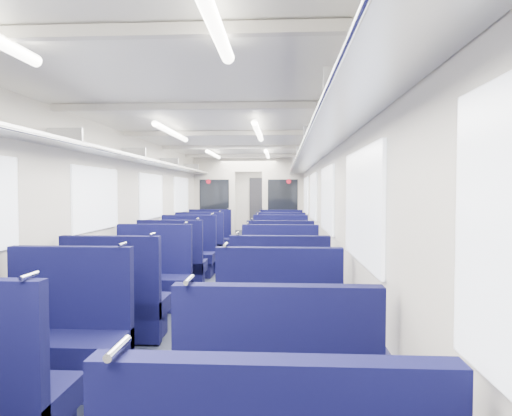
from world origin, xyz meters
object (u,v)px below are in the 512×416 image
seat_6 (64,343)px  seat_10 (152,281)px  seat_7 (279,346)px  seat_11 (280,283)px  seat_15 (281,256)px  seat_13 (280,269)px  seat_19 (281,242)px  seat_12 (173,267)px  end_door (259,204)px  seat_14 (188,256)px  bulkhead (249,202)px  seat_18 (209,241)px  seat_9 (280,306)px  seat_17 (281,248)px  seat_8 (116,307)px  seat_16 (201,247)px

seat_6 → seat_10: size_ratio=1.00×
seat_6 → seat_7: same height
seat_11 → seat_15: (0.00, 2.37, 0.00)m
seat_13 → seat_19: 3.46m
seat_7 → seat_13: bearing=90.0°
seat_11 → seat_12: same height
seat_13 → seat_12: bearing=178.4°
end_door → seat_11: 11.49m
seat_6 → seat_14: same height
seat_6 → bulkhead: bearing=84.2°
seat_6 → seat_13: size_ratio=1.00×
seat_6 → seat_18: size_ratio=1.00×
seat_18 → seat_9: bearing=-74.0°
seat_15 → seat_12: bearing=-142.7°
seat_6 → seat_17: same height
seat_6 → seat_12: same height
seat_8 → seat_9: 1.66m
seat_11 → seat_13: bearing=90.0°
bulkhead → seat_18: bearing=-125.5°
seat_10 → seat_15: same height
end_door → seat_15: size_ratio=1.80×
seat_6 → seat_18: (0.00, 7.01, 0.00)m
seat_7 → seat_18: 7.17m
bulkhead → seat_11: bulkhead is taller
seat_13 → seat_6: bearing=-115.8°
seat_16 → bulkhead: bearing=69.7°
seat_6 → seat_17: (1.66, 5.86, 0.00)m
bulkhead → seat_6: (-0.83, -8.17, -0.89)m
seat_8 → seat_17: 5.04m
seat_9 → seat_16: (-1.66, 4.70, 0.00)m
seat_8 → seat_12: 2.37m
seat_7 → seat_12: 3.83m
bulkhead → seat_19: 1.76m
bulkhead → seat_16: size_ratio=2.52×
seat_17 → seat_18: 2.02m
seat_10 → seat_8: bearing=-90.0°
seat_12 → seat_14: same height
bulkhead → seat_17: bearing=-70.2°
seat_17 → seat_19: size_ratio=1.00×
seat_6 → seat_15: (1.66, 4.74, 0.00)m
seat_12 → seat_18: size_ratio=1.00×
bulkhead → seat_14: bearing=-103.1°
seat_14 → seat_6: bearing=-90.0°
seat_8 → seat_10: bearing=90.0°
seat_8 → seat_16: bearing=90.0°
end_door → seat_17: (0.83, -7.96, -0.66)m
bulkhead → seat_19: (0.83, -1.27, -0.89)m
seat_6 → seat_18: bearing=90.0°
seat_6 → seat_10: 2.38m
seat_8 → seat_9: (1.66, 0.12, 0.00)m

